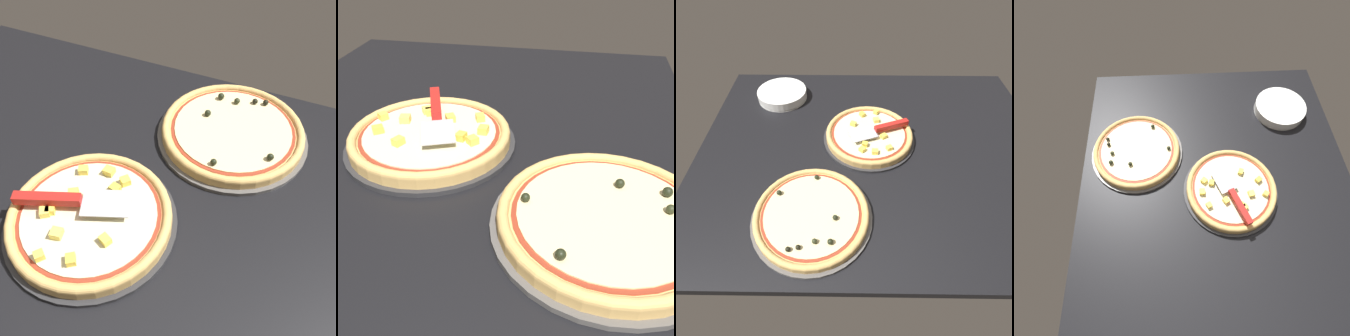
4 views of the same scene
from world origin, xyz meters
TOP-DOWN VIEW (x-y plane):
  - ground_plane at (0.00, 0.00)cm, footprint 137.98×108.64cm
  - pizza_pan_front at (2.03, -4.63)cm, footprint 36.54×36.54cm
  - pizza_front at (2.01, -4.62)cm, footprint 34.35×34.35cm
  - pizza_pan_back at (21.67, 32.16)cm, footprint 37.95×37.95cm
  - pizza_back at (21.67, 32.17)cm, footprint 35.68×35.68cm
  - serving_spatula at (-4.26, -5.19)cm, footprint 24.02×12.71cm
  - plate_stack at (41.62, -32.99)cm, footprint 22.69×22.69cm

SIDE VIEW (x-z plane):
  - ground_plane at x=0.00cm, z-range -3.60..0.00cm
  - pizza_pan_front at x=2.03cm, z-range 0.00..1.00cm
  - pizza_pan_back at x=21.67cm, z-range 0.00..1.00cm
  - plate_stack at x=41.62cm, z-range 0.00..4.20cm
  - pizza_back at x=21.67cm, z-range 0.46..4.38cm
  - pizza_front at x=2.01cm, z-range 0.63..4.69cm
  - serving_spatula at x=-4.26cm, z-range 4.88..6.88cm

